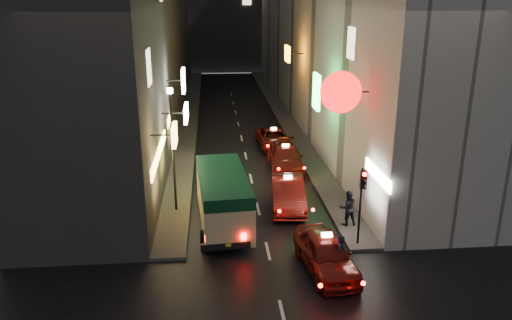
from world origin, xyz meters
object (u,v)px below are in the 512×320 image
object	(u,v)px
lamp_post	(173,142)
taxi_near	(326,251)
minibus	(223,194)
pedestrian_crossing	(341,253)
traffic_light	(362,191)

from	to	relation	value
lamp_post	taxi_near	bearing A→B (deg)	-44.80
minibus	pedestrian_crossing	size ratio (longest dim) A/B	3.25
pedestrian_crossing	traffic_light	xyz separation A→B (m)	(1.36, 2.16, 1.71)
minibus	traffic_light	size ratio (longest dim) A/B	1.80
taxi_near	traffic_light	bearing A→B (deg)	43.15
taxi_near	lamp_post	size ratio (longest dim) A/B	0.91
minibus	taxi_near	world-z (taller)	minibus
taxi_near	traffic_light	world-z (taller)	traffic_light
pedestrian_crossing	taxi_near	bearing A→B (deg)	75.43
minibus	traffic_light	distance (m)	6.50
taxi_near	pedestrian_crossing	distance (m)	0.66
pedestrian_crossing	traffic_light	world-z (taller)	traffic_light
pedestrian_crossing	lamp_post	distance (m)	9.96
minibus	pedestrian_crossing	bearing A→B (deg)	-47.16
minibus	traffic_light	world-z (taller)	traffic_light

